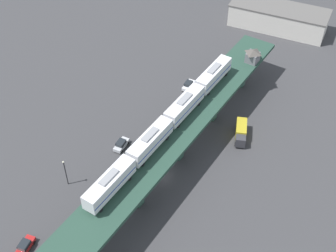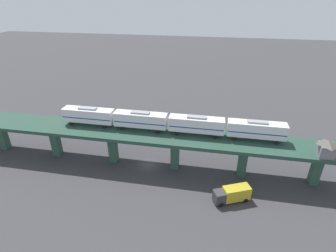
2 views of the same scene
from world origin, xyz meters
name	(u,v)px [view 2 (image 2 of 2)]	position (x,y,z in m)	size (l,w,h in m)	color
ground_plane	(148,164)	(0.00, 0.00, 0.00)	(400.00, 400.00, 0.00)	#38383A
elevated_viaduct	(146,138)	(0.00, -0.20, 7.37)	(8.58, 92.02, 8.62)	#244135
subway_train	(168,122)	(-1.39, 4.61, 11.16)	(2.93, 49.81, 4.45)	silver
signal_hut	(327,148)	(2.47, 36.08, 10.42)	(3.23, 3.23, 3.40)	slate
street_car_red	(65,129)	(-11.24, -28.07, 0.94)	(2.75, 4.69, 1.89)	#AD1E1E
street_car_silver	(166,137)	(-12.16, 2.12, 0.94)	(2.39, 4.60, 1.89)	#B7BABF
street_car_white	(266,150)	(-10.55, 28.36, 0.94)	(2.28, 4.55, 1.89)	silver
delivery_truck	(232,194)	(8.73, 19.29, 1.76)	(5.01, 7.49, 3.20)	#333338
street_lamp	(120,118)	(-15.06, -12.30, 4.11)	(0.44, 0.44, 6.94)	black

